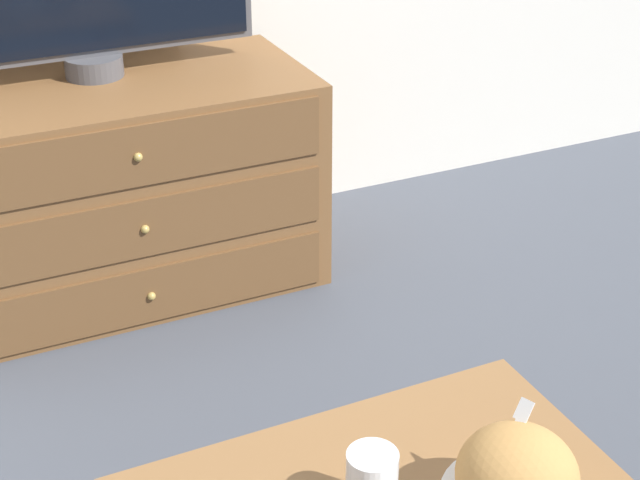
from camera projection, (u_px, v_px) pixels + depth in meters
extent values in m
plane|color=#474C56|center=(85.00, 244.00, 3.24)|extent=(12.00, 12.00, 0.00)
cube|color=brown|center=(118.00, 189.00, 2.87)|extent=(1.13, 0.54, 0.64)
cube|color=brown|center=(151.00, 295.00, 2.75)|extent=(1.04, 0.01, 0.17)
sphere|color=tan|center=(152.00, 296.00, 2.75)|extent=(0.02, 0.02, 0.02)
cube|color=brown|center=(144.00, 228.00, 2.65)|extent=(1.04, 0.01, 0.17)
sphere|color=tan|center=(145.00, 229.00, 2.65)|extent=(0.02, 0.02, 0.02)
cube|color=brown|center=(137.00, 156.00, 2.55)|extent=(1.04, 0.01, 0.17)
sphere|color=tan|center=(138.00, 157.00, 2.54)|extent=(0.02, 0.02, 0.02)
cylinder|color=#515156|center=(94.00, 66.00, 2.77)|extent=(0.16, 0.16, 0.06)
cylinder|color=brown|center=(489.00, 457.00, 2.03)|extent=(0.04, 0.04, 0.38)
ellipsoid|color=tan|center=(517.00, 476.00, 1.55)|extent=(0.20, 0.20, 0.16)
cube|color=white|center=(502.00, 459.00, 1.56)|extent=(0.11, 0.05, 0.13)
cube|color=white|center=(524.00, 410.00, 1.56)|extent=(0.03, 0.03, 0.03)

